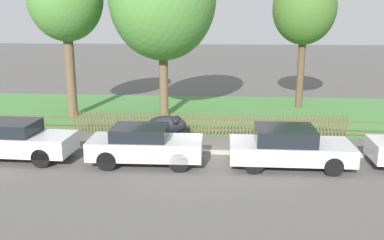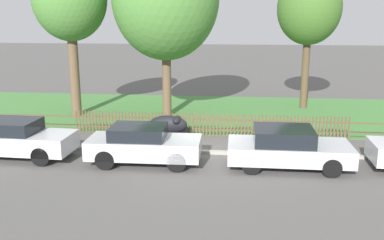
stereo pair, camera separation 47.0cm
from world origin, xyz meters
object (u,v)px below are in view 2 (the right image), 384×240
object	(u,v)px
parked_car_navy_estate	(143,144)
covered_motorcycle	(169,125)
tree_mid_park	(309,9)
parked_car_black_saloon	(15,138)
parked_car_red_compact	(287,147)

from	to	relation	value
parked_car_navy_estate	covered_motorcycle	distance (m)	3.08
tree_mid_park	parked_car_navy_estate	bearing A→B (deg)	-124.93
parked_car_black_saloon	tree_mid_park	size ratio (longest dim) A/B	0.58
parked_car_black_saloon	parked_car_red_compact	bearing A→B (deg)	1.94
parked_car_black_saloon	tree_mid_park	xyz separation A→B (m)	(11.86, 9.88, 4.69)
parked_car_black_saloon	parked_car_navy_estate	world-z (taller)	parked_car_black_saloon
parked_car_red_compact	covered_motorcycle	xyz separation A→B (m)	(-4.57, 2.90, -0.07)
parked_car_black_saloon	parked_car_navy_estate	xyz separation A→B (m)	(4.84, -0.17, -0.02)
parked_car_navy_estate	covered_motorcycle	size ratio (longest dim) A/B	2.11
parked_car_red_compact	tree_mid_park	world-z (taller)	tree_mid_park
parked_car_black_saloon	parked_car_red_compact	xyz separation A→B (m)	(9.85, -0.03, -0.03)
parked_car_navy_estate	tree_mid_park	xyz separation A→B (m)	(7.02, 10.05, 4.71)
parked_car_red_compact	covered_motorcycle	world-z (taller)	parked_car_red_compact
parked_car_red_compact	covered_motorcycle	size ratio (longest dim) A/B	2.22
parked_car_red_compact	tree_mid_park	bearing A→B (deg)	78.67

